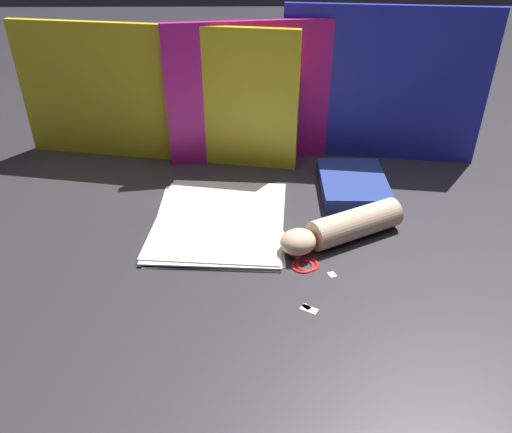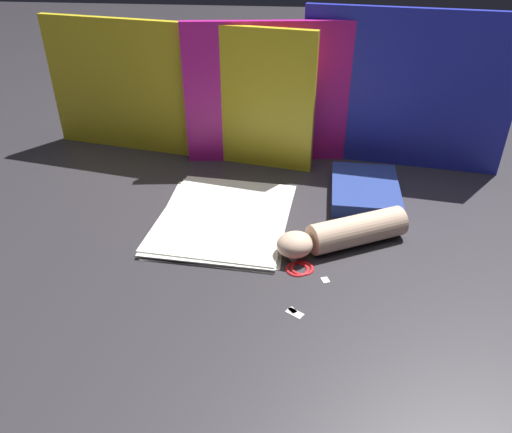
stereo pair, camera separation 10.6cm
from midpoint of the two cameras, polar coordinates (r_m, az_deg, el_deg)
The scene contains 11 objects.
ground_plane at distance 1.09m, azimuth -0.94°, elevation -2.89°, with size 6.00×6.00×0.00m, color #2D2B30.
backdrop_panel_left at distance 1.43m, azimuth -13.69°, elevation 13.26°, with size 0.77×0.17×0.37m.
backdrop_panel_center at distance 1.39m, azimuth -0.06°, elevation 13.86°, with size 0.59×0.10×0.38m.
backdrop_panel_right at distance 1.42m, azimuth 12.20°, elevation 14.27°, with size 0.55×0.10×0.41m.
paper_stack at distance 1.16m, azimuth -6.84°, elevation -0.54°, with size 0.32×0.38×0.01m.
book_closed at distance 1.29m, azimuth 8.73°, elevation 3.60°, with size 0.17×0.24×0.04m.
scissors at distance 1.04m, azimuth 1.83°, elevation -4.63°, with size 0.12×0.17×0.01m.
hand_forearm at distance 1.08m, azimuth 7.18°, elevation -1.34°, with size 0.29×0.19×0.07m.
paper_scrap_near at distance 0.92m, azimuth 2.77°, elevation -10.65°, with size 0.04×0.03×0.00m.
paper_scrap_mid at distance 0.92m, azimuth 2.47°, elevation -10.38°, with size 0.02×0.02×0.00m.
paper_scrap_far at distance 1.00m, azimuth 5.69°, elevation -6.71°, with size 0.02×0.02×0.00m.
Camera 1 is at (-0.05, -0.90, 0.62)m, focal length 35.00 mm.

